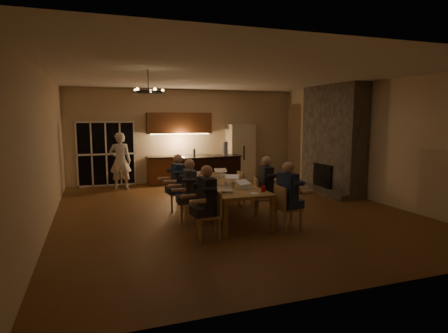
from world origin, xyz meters
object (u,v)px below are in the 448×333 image
person_right_mid (266,187)px  bar_blender (225,149)px  chair_right_mid (264,198)px  can_silver (233,185)px  person_right_near (288,196)px  laptop_c (208,178)px  laptop_e (200,172)px  laptop_f (221,171)px  mug_mid (219,177)px  person_left_far (178,183)px  standing_person (120,161)px  mug_back (200,176)px  plate_far (227,176)px  redcup_mid (201,178)px  chair_left_mid (192,203)px  plate_near (244,185)px  dining_table (222,198)px  chair_left_near (208,215)px  mug_front (226,183)px  refrigerator (240,152)px  chair_right_near (288,208)px  laptop_b (246,183)px  person_left_mid (190,191)px  person_left_near (207,202)px  bar_bottle (194,153)px  chandelier (148,92)px  laptop_d (232,178)px  chair_right_far (248,189)px  chair_left_far (179,193)px  plate_left (226,190)px  can_cola (201,172)px  laptop_a (225,186)px  bar_island (210,173)px  redcup_near (263,189)px

person_right_mid → bar_blender: bearing=3.7°
chair_right_mid → can_silver: bearing=113.7°
person_right_near → laptop_c: bearing=23.4°
person_right_mid → laptop_e: person_right_mid is taller
laptop_f → mug_mid: size_ratio=3.20×
person_left_far → standing_person: standing_person is taller
chair_right_mid → mug_mid: (-0.73, 1.03, 0.36)m
person_right_near → mug_mid: size_ratio=13.80×
mug_back → plate_far: 0.72m
redcup_mid → bar_blender: bearing=58.2°
can_silver → mug_back: bearing=103.1°
chair_left_mid → plate_near: bearing=88.5°
plate_near → mug_back: bearing=116.2°
person_right_near → can_silver: bearing=30.1°
laptop_c → dining_table: bearing=135.0°
chair_left_near → can_silver: (0.85, 0.94, 0.37)m
mug_front → refrigerator: bearing=64.8°
chair_right_near → laptop_f: 2.65m
person_right_mid → laptop_b: bearing=126.9°
person_left_mid → laptop_f: person_left_mid is taller
person_left_near → bar_bottle: person_left_near is taller
laptop_e → chair_right_near: bearing=112.5°
chandelier → laptop_d: bearing=7.8°
person_left_near → standing_person: size_ratio=0.77×
chair_left_mid → person_right_near: 2.00m
chair_right_far → bar_bottle: 2.41m
person_left_far → chair_right_mid: bearing=49.1°
person_left_mid → laptop_e: size_ratio=4.31×
chair_right_near → laptop_d: bearing=22.3°
mug_front → chair_left_far: bearing=129.9°
chair_left_mid → laptop_b: (1.10, -0.32, 0.42)m
person_right_near → plate_left: (-1.07, 0.64, 0.07)m
laptop_d → can_cola: 1.56m
person_left_mid → chandelier: 2.21m
laptop_c → mug_mid: laptop_c is taller
laptop_a → laptop_d: same height
bar_island → can_cola: size_ratio=15.57×
chair_left_far → chair_right_near: 2.80m
laptop_a → can_cola: bearing=-72.8°
person_left_near → person_right_near: same height
chair_left_mid → laptop_d: 1.23m
person_right_mid → chair_right_far: bearing=6.8°
laptop_c → laptop_d: (0.50, -0.19, 0.00)m
laptop_a → chair_left_near: bearing=69.4°
laptop_e → plate_near: size_ratio=1.40×
redcup_near → person_left_far: bearing=124.7°
chair_left_far → chandelier: 2.63m
can_silver → person_left_near: bearing=-133.0°
laptop_b → redcup_near: bearing=-84.9°
chair_right_mid → chair_left_far: bearing=72.4°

